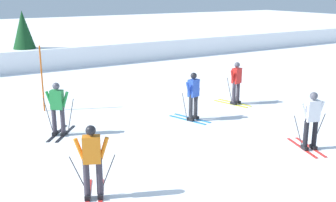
# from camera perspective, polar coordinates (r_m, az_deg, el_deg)

# --- Properties ---
(ground_plane) EXTENTS (120.00, 120.00, 0.00)m
(ground_plane) POSITION_cam_1_polar(r_m,az_deg,el_deg) (11.44, 6.86, -8.07)
(ground_plane) COLOR white
(far_snow_ridge) EXTENTS (80.00, 7.16, 1.20)m
(far_snow_ridge) POSITION_cam_1_polar(r_m,az_deg,el_deg) (27.90, -17.42, 6.45)
(far_snow_ridge) COLOR white
(far_snow_ridge) RESTS_ON ground
(skier_orange) EXTENTS (0.99, 1.61, 1.71)m
(skier_orange) POSITION_cam_1_polar(r_m,az_deg,el_deg) (9.19, -10.35, -8.00)
(skier_orange) COLOR red
(skier_orange) RESTS_ON ground
(skier_green) EXTENTS (1.28, 1.49, 1.71)m
(skier_green) POSITION_cam_1_polar(r_m,az_deg,el_deg) (13.38, -14.90, -0.86)
(skier_green) COLOR black
(skier_green) RESTS_ON ground
(skier_red) EXTENTS (0.97, 1.64, 1.71)m
(skier_red) POSITION_cam_1_polar(r_m,az_deg,el_deg) (16.71, 9.33, 2.60)
(skier_red) COLOR gold
(skier_red) RESTS_ON ground
(skier_blue) EXTENTS (0.96, 1.64, 1.71)m
(skier_blue) POSITION_cam_1_polar(r_m,az_deg,el_deg) (14.47, 3.47, 0.82)
(skier_blue) COLOR #237AC6
(skier_blue) RESTS_ON ground
(skier_white) EXTENTS (0.96, 1.63, 1.71)m
(skier_white) POSITION_cam_1_polar(r_m,az_deg,el_deg) (12.45, 19.07, -2.38)
(skier_white) COLOR red
(skier_white) RESTS_ON ground
(trail_marker_pole) EXTENTS (0.06, 0.06, 2.49)m
(trail_marker_pole) POSITION_cam_1_polar(r_m,az_deg,el_deg) (16.19, -16.89, 2.92)
(trail_marker_pole) COLOR #C65614
(trail_marker_pole) RESTS_ON ground
(conifer_far_left) EXTENTS (1.61, 1.61, 3.33)m
(conifer_far_left) POSITION_cam_1_polar(r_m,az_deg,el_deg) (25.03, -19.19, 8.50)
(conifer_far_left) COLOR #513823
(conifer_far_left) RESTS_ON ground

